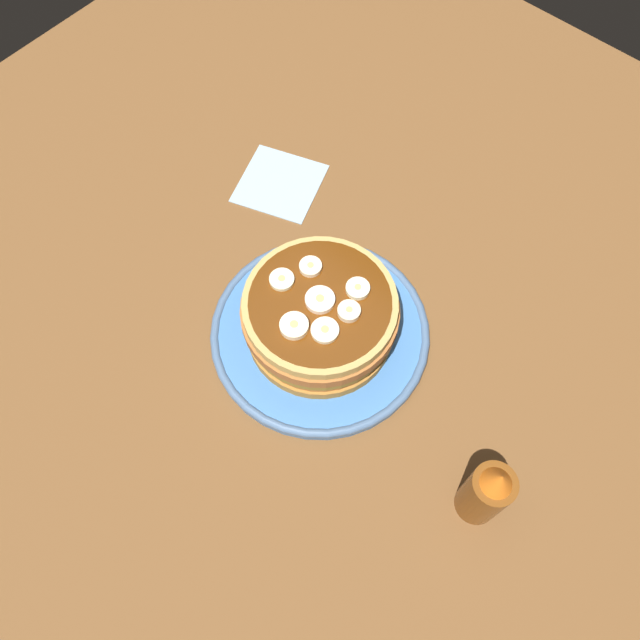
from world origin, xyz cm
name	(u,v)px	position (x,y,z in cm)	size (l,w,h in cm)	color
ground_plane	(320,341)	(0.00, 0.00, -1.50)	(140.00, 140.00, 3.00)	brown
plate	(320,333)	(0.00, 0.00, 1.02)	(27.26, 27.26, 1.90)	#3F72B2
pancake_stack	(320,315)	(-0.15, 0.11, 5.44)	(19.21, 18.73, 7.66)	#AB702E
banana_slice_0	(319,297)	(-0.34, 0.18, 9.52)	(3.42, 3.42, 0.95)	#FDE3C3
banana_slice_1	(311,267)	(-3.73, 2.61, 9.49)	(2.66, 2.66, 0.89)	#FDE6B8
banana_slice_2	(325,331)	(2.90, -2.51, 9.45)	(3.16, 3.16, 0.81)	#F3E8BC
banana_slice_3	(282,280)	(-5.09, -0.84, 9.43)	(2.90, 2.90, 0.77)	#F3EEBB
banana_slice_4	(358,289)	(2.28, 3.94, 9.50)	(2.78, 2.78, 0.90)	#F7F3C6
banana_slice_5	(297,328)	(0.38, -4.37, 9.57)	(3.27, 3.27, 1.05)	#FEEABD
banana_slice_6	(349,311)	(3.41, 1.02, 9.56)	(2.62, 2.62, 1.03)	#F8E2B8
napkin	(280,183)	(-20.11, 14.41, 0.15)	(11.00, 11.00, 0.30)	#99B2BF
syrup_bottle	(486,493)	(26.67, -4.28, 5.70)	(4.66, 4.66, 12.66)	brown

